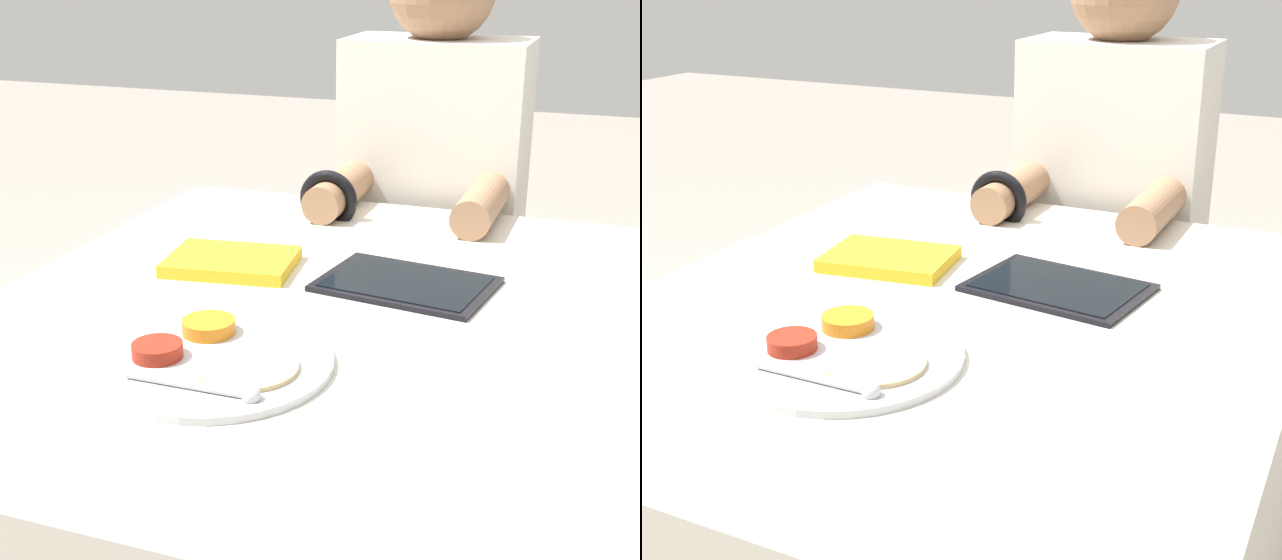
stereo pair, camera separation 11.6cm
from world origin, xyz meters
TOP-DOWN VIEW (x-y plane):
  - dining_table at (0.00, 0.00)m, footprint 0.90×1.08m
  - thali_tray at (-0.04, -0.21)m, footprint 0.29×0.29m
  - red_notebook at (-0.17, 0.11)m, footprint 0.21×0.17m
  - tablet_device at (0.11, 0.12)m, footprint 0.27×0.20m
  - person_diner at (0.02, 0.67)m, footprint 0.37×0.43m

SIDE VIEW (x-z plane):
  - dining_table at x=0.00m, z-range 0.00..0.75m
  - person_diner at x=0.02m, z-range -0.03..1.22m
  - tablet_device at x=0.11m, z-range 0.75..0.76m
  - thali_tray at x=-0.04m, z-range 0.74..0.77m
  - red_notebook at x=-0.17m, z-range 0.74..0.76m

